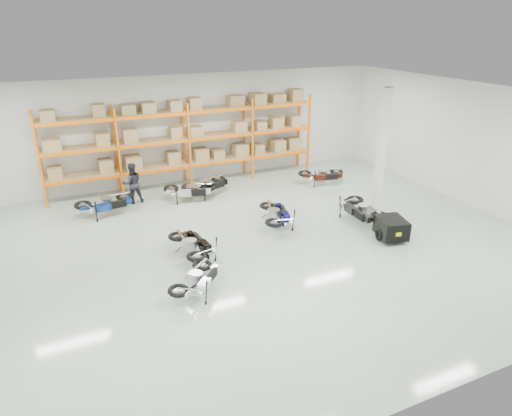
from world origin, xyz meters
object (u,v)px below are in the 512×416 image
moto_blue_centre (277,211)px  moto_silver_left (198,276)px  trailer (391,228)px  moto_back_a (106,200)px  moto_back_b (189,187)px  moto_back_c (207,182)px  moto_touring_right (361,206)px  moto_black_far_left (194,242)px  person_back (132,183)px  moto_back_d (322,172)px

moto_blue_centre → moto_silver_left: moto_blue_centre is taller
moto_blue_centre → trailer: 3.75m
moto_blue_centre → trailer: bearing=156.8°
moto_back_a → trailer: bearing=-136.3°
moto_silver_left → moto_back_a: 6.43m
trailer → moto_back_b: 7.70m
moto_back_a → moto_blue_centre: bearing=-133.5°
moto_blue_centre → moto_back_c: (-1.19, 3.82, 0.01)m
moto_blue_centre → moto_back_b: size_ratio=1.01×
moto_touring_right → trailer: size_ratio=1.06×
moto_black_far_left → person_back: 5.27m
moto_touring_right → trailer: 1.61m
moto_back_b → moto_back_c: bearing=-53.5°
moto_back_b → moto_black_far_left: bearing=-177.8°
moto_back_a → moto_back_b: 3.14m
moto_back_c → person_back: person_back is taller
moto_blue_centre → moto_back_a: 6.19m
moto_touring_right → moto_back_a: bearing=156.5°
trailer → moto_back_d: moto_back_d is taller
moto_back_a → moto_back_b: (3.14, 0.11, -0.02)m
moto_silver_left → moto_back_b: bearing=-61.3°
moto_back_b → moto_back_d: (5.71, -0.51, -0.01)m
moto_back_a → moto_back_b: bearing=-97.9°
moto_blue_centre → moto_back_a: moto_back_a is taller
moto_back_d → trailer: bearing=-174.7°
moto_black_far_left → moto_back_d: bearing=-155.2°
moto_touring_right → moto_back_d: (0.89, 3.90, -0.05)m
moto_back_a → moto_back_d: size_ratio=1.06×
moto_back_c → person_back: (-2.85, 0.37, 0.25)m
moto_touring_right → moto_back_a: size_ratio=1.04×
trailer → moto_back_a: bearing=158.2°
moto_touring_right → moto_back_d: size_ratio=1.10×
trailer → moto_back_c: size_ratio=1.00×
moto_touring_right → moto_back_d: bearing=82.0°
trailer → moto_back_c: bearing=137.3°
moto_silver_left → person_back: size_ratio=1.01×
moto_silver_left → moto_back_b: (1.71, 6.37, 0.04)m
moto_back_c → moto_blue_centre: bearing=178.0°
moto_back_a → moto_back_d: bearing=-102.4°
moto_back_a → moto_back_d: moto_back_a is taller
moto_silver_left → person_back: bearing=-43.6°
moto_black_far_left → moto_touring_right: moto_touring_right is taller
moto_silver_left → moto_back_b: 6.59m
moto_black_far_left → moto_touring_right: size_ratio=0.94×
trailer → moto_touring_right: bearing=104.7°
person_back → moto_back_a: bearing=30.5°
moto_blue_centre → trailer: moto_blue_centre is taller
moto_blue_centre → moto_back_b: 4.07m
moto_silver_left → moto_back_a: size_ratio=0.89×
trailer → moto_back_c: (-4.01, 6.28, 0.12)m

